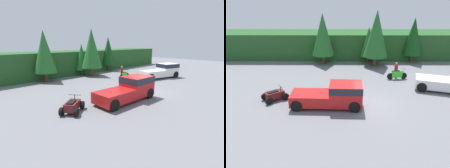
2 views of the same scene
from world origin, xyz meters
TOP-DOWN VIEW (x-y plane):
  - ground_plane at (0.00, 0.00)m, footprint 80.00×80.00m
  - hillside_backdrop at (0.00, 16.00)m, footprint 44.00×6.00m
  - tree_left at (-4.56, 12.10)m, footprint 2.85×2.85m
  - tree_mid_left at (1.44, 12.58)m, footprint 2.08×2.08m
  - tree_mid_right at (2.13, 11.00)m, footprint 3.05×3.05m
  - tree_right at (7.36, 12.86)m, footprint 2.59×2.59m
  - pickup_truck_red at (-2.86, -0.30)m, footprint 5.78×2.36m
  - pickup_truck_second at (8.33, 2.71)m, footprint 6.06×3.71m
  - dirt_bike at (3.83, 6.02)m, footprint 2.20×0.60m
  - quad_atv at (-7.99, 0.84)m, footprint 2.39×2.23m
  - rider_person at (3.77, 6.47)m, footprint 0.42×0.42m

SIDE VIEW (x-z plane):
  - ground_plane at x=0.00m, z-range 0.00..0.00m
  - quad_atv at x=-7.99m, z-range -0.12..1.02m
  - dirt_bike at x=3.83m, z-range -0.10..1.09m
  - rider_person at x=3.77m, z-range 0.08..1.83m
  - pickup_truck_second at x=8.33m, z-range 0.05..2.04m
  - pickup_truck_red at x=-2.86m, z-range 0.06..2.04m
  - hillside_backdrop at x=0.00m, z-range 0.00..3.58m
  - tree_mid_left at x=1.44m, z-range 0.42..5.15m
  - tree_right at x=7.36m, z-range 0.52..6.41m
  - tree_left at x=-4.56m, z-range 0.57..7.04m
  - tree_mid_right at x=2.13m, z-range 0.61..7.54m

